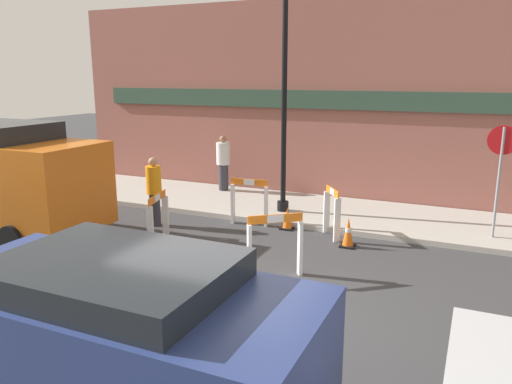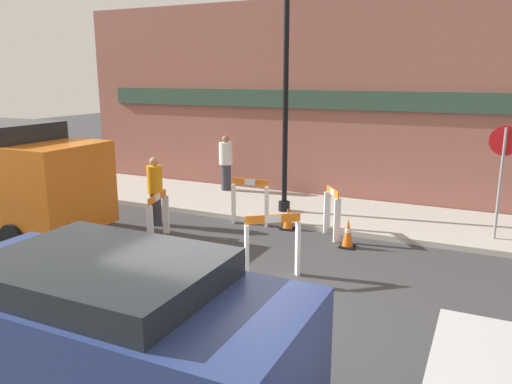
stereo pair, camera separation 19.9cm
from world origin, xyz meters
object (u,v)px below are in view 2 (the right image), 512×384
(stop_sign, at_px, (502,164))
(person_worker, at_px, (155,189))
(streetlamp_post, at_px, (286,46))
(person_pedestrian, at_px, (226,161))
(parked_car_1, at_px, (108,334))

(stop_sign, bearing_deg, person_worker, 14.35)
(streetlamp_post, bearing_deg, stop_sign, -1.64)
(stop_sign, height_order, person_worker, stop_sign)
(streetlamp_post, height_order, person_pedestrian, streetlamp_post)
(streetlamp_post, height_order, stop_sign, streetlamp_post)
(person_worker, bearing_deg, person_pedestrian, 96.53)
(parked_car_1, bearing_deg, person_pedestrian, 112.24)
(person_worker, height_order, parked_car_1, parked_car_1)
(streetlamp_post, relative_size, person_worker, 3.91)
(stop_sign, bearing_deg, streetlamp_post, -2.03)
(person_worker, xyz_separation_m, parked_car_1, (3.79, -5.86, 0.14))
(parked_car_1, bearing_deg, stop_sign, 66.14)
(streetlamp_post, relative_size, person_pedestrian, 3.91)
(stop_sign, xyz_separation_m, person_pedestrian, (-7.25, 1.57, -0.72))
(stop_sign, bearing_deg, parked_car_1, 65.75)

